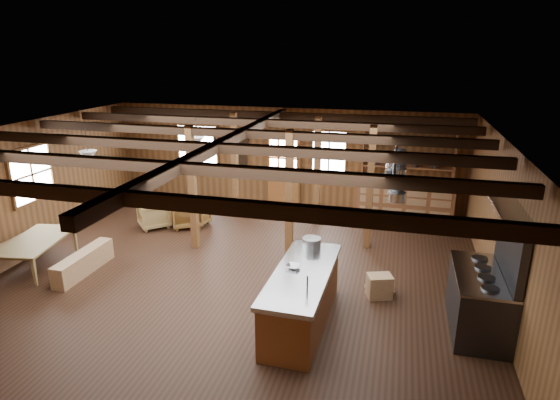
# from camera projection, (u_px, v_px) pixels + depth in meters

# --- Properties ---
(room) EXTENTS (10.04, 9.04, 2.84)m
(room) POSITION_uv_depth(u_px,v_px,m) (228.00, 207.00, 9.12)
(room) COLOR black
(room) RESTS_ON ground
(ceiling_joists) EXTENTS (9.80, 8.82, 0.18)m
(ceiling_joists) POSITION_uv_depth(u_px,v_px,m) (229.00, 141.00, 8.88)
(ceiling_joists) COLOR black
(ceiling_joists) RESTS_ON ceiling
(timber_posts) EXTENTS (3.95, 2.35, 2.80)m
(timber_posts) POSITION_uv_depth(u_px,v_px,m) (280.00, 181.00, 10.91)
(timber_posts) COLOR #4E2A16
(timber_posts) RESTS_ON floor
(back_door) EXTENTS (1.02, 0.08, 2.15)m
(back_door) POSITION_uv_depth(u_px,v_px,m) (283.00, 176.00, 13.38)
(back_door) COLOR brown
(back_door) RESTS_ON floor
(window_back_left) EXTENTS (1.32, 0.06, 1.32)m
(window_back_left) POSITION_uv_depth(u_px,v_px,m) (198.00, 146.00, 13.78)
(window_back_left) COLOR white
(window_back_left) RESTS_ON wall_back
(window_back_right) EXTENTS (1.02, 0.06, 1.32)m
(window_back_right) POSITION_uv_depth(u_px,v_px,m) (329.00, 153.00, 12.85)
(window_back_right) COLOR white
(window_back_right) RESTS_ON wall_back
(window_left) EXTENTS (0.14, 1.24, 1.32)m
(window_left) POSITION_uv_depth(u_px,v_px,m) (31.00, 175.00, 10.69)
(window_left) COLOR white
(window_left) RESTS_ON wall_back
(notice_boards) EXTENTS (1.08, 0.03, 0.90)m
(notice_boards) POSITION_uv_depth(u_px,v_px,m) (233.00, 147.00, 13.50)
(notice_boards) COLOR silver
(notice_boards) RESTS_ON wall_back
(back_counter) EXTENTS (2.55, 0.60, 2.45)m
(back_counter) POSITION_uv_depth(u_px,v_px,m) (405.00, 196.00, 12.43)
(back_counter) COLOR brown
(back_counter) RESTS_ON floor
(pendant_lamps) EXTENTS (1.86, 2.36, 0.66)m
(pendant_lamps) POSITION_uv_depth(u_px,v_px,m) (146.00, 148.00, 10.31)
(pendant_lamps) COLOR #303032
(pendant_lamps) RESTS_ON ceiling
(pot_rack) EXTENTS (0.38, 3.00, 0.45)m
(pot_rack) POSITION_uv_depth(u_px,v_px,m) (396.00, 168.00, 8.43)
(pot_rack) COLOR #303032
(pot_rack) RESTS_ON ceiling
(kitchen_island) EXTENTS (0.94, 2.52, 1.20)m
(kitchen_island) POSITION_uv_depth(u_px,v_px,m) (302.00, 297.00, 7.63)
(kitchen_island) COLOR brown
(kitchen_island) RESTS_ON floor
(step_stool) EXTENTS (0.57, 0.49, 0.43)m
(step_stool) POSITION_uv_depth(u_px,v_px,m) (379.00, 286.00, 8.53)
(step_stool) COLOR olive
(step_stool) RESTS_ON floor
(commercial_range) EXTENTS (0.88, 1.71, 2.11)m
(commercial_range) POSITION_uv_depth(u_px,v_px,m) (485.00, 293.00, 7.40)
(commercial_range) COLOR #303032
(commercial_range) RESTS_ON floor
(dining_table) EXTENTS (1.26, 1.89, 0.61)m
(dining_table) POSITION_uv_depth(u_px,v_px,m) (39.00, 253.00, 9.68)
(dining_table) COLOR olive
(dining_table) RESTS_ON floor
(bench_wall) EXTENTS (0.31, 1.64, 0.45)m
(bench_wall) POSITION_uv_depth(u_px,v_px,m) (10.00, 253.00, 9.88)
(bench_wall) COLOR olive
(bench_wall) RESTS_ON floor
(bench_aisle) EXTENTS (0.30, 1.61, 0.44)m
(bench_aisle) POSITION_uv_depth(u_px,v_px,m) (84.00, 263.00, 9.46)
(bench_aisle) COLOR olive
(bench_aisle) RESTS_ON floor
(armchair_a) EXTENTS (1.02, 1.03, 0.69)m
(armchair_a) POSITION_uv_depth(u_px,v_px,m) (187.00, 213.00, 11.91)
(armchair_a) COLOR brown
(armchair_a) RESTS_ON floor
(armchair_b) EXTENTS (0.84, 0.86, 0.63)m
(armchair_b) POSITION_uv_depth(u_px,v_px,m) (193.00, 214.00, 11.98)
(armchair_b) COLOR brown
(armchair_b) RESTS_ON floor
(armchair_c) EXTENTS (1.01, 1.01, 0.66)m
(armchair_c) POSITION_uv_depth(u_px,v_px,m) (154.00, 215.00, 11.86)
(armchair_c) COLOR olive
(armchair_c) RESTS_ON floor
(counter_pot) EXTENTS (0.33, 0.33, 0.20)m
(counter_pot) POSITION_uv_depth(u_px,v_px,m) (312.00, 243.00, 8.34)
(counter_pot) COLOR #B8BBBF
(counter_pot) RESTS_ON kitchen_island
(bowl) EXTENTS (0.25, 0.25, 0.06)m
(bowl) POSITION_uv_depth(u_px,v_px,m) (293.00, 267.00, 7.60)
(bowl) COLOR silver
(bowl) RESTS_ON kitchen_island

